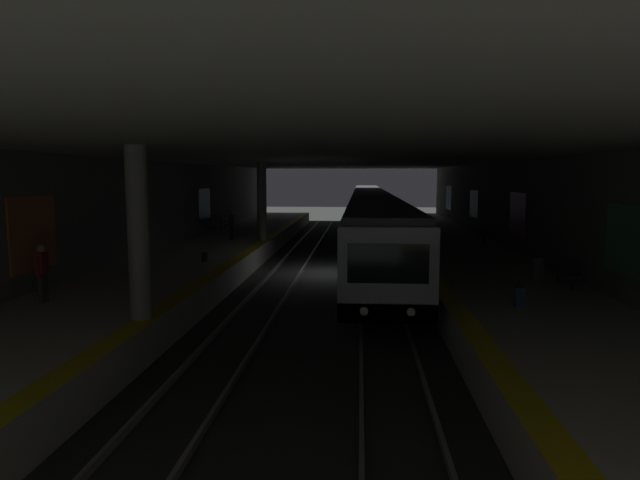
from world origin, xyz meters
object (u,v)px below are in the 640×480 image
object	(u,v)px
person_waiting_near	(42,271)
trash_bin	(537,269)
pillar_far	(262,202)
backpack_on_floor	(205,257)
bench_left_near	(568,271)
person_walking_mid	(232,224)
bench_right_mid	(225,220)
bench_left_mid	(483,233)
metro_train	(370,211)
pillar_near	(138,233)
suitcase_rolling	(519,297)
bench_right_near	(217,223)

from	to	relation	value
person_waiting_near	trash_bin	world-z (taller)	person_waiting_near
pillar_far	backpack_on_floor	xyz separation A→B (m)	(-8.24, 1.10, -2.08)
bench_left_near	person_walking_mid	xyz separation A→B (m)	(12.97, 14.76, 0.42)
bench_left_near	bench_right_mid	size ratio (longest dim) A/B	1.00
bench_left_mid	trash_bin	size ratio (longest dim) A/B	2.00
metro_train	person_walking_mid	bearing A→B (deg)	144.96
pillar_near	backpack_on_floor	distance (m)	10.00
person_walking_mid	bench_left_near	bearing A→B (deg)	-131.30
pillar_near	person_waiting_near	xyz separation A→B (m)	(1.59, 3.65, -1.32)
bench_right_mid	person_waiting_near	world-z (taller)	person_waiting_near
bench_left_near	bench_left_mid	size ratio (longest dim) A/B	1.00
pillar_far	person_waiting_near	distance (m)	16.83
metro_train	trash_bin	size ratio (longest dim) A/B	68.43
suitcase_rolling	trash_bin	size ratio (longest dim) A/B	1.03
bench_left_near	person_waiting_near	distance (m)	16.94
trash_bin	suitcase_rolling	bearing A→B (deg)	156.29
pillar_near	backpack_on_floor	size ratio (longest dim) A/B	11.38
person_waiting_near	suitcase_rolling	world-z (taller)	person_waiting_near
metro_train	bench_right_mid	xyz separation A→B (m)	(-4.37, 10.73, -0.45)
bench_right_near	person_waiting_near	xyz separation A→B (m)	(-21.87, -0.53, 0.43)
metro_train	person_walking_mid	xyz separation A→B (m)	(-12.02, 8.43, -0.03)
metro_train	bench_left_mid	world-z (taller)	metro_train
pillar_far	bench_right_mid	bearing A→B (deg)	27.90
person_walking_mid	suitcase_rolling	bearing A→B (deg)	-142.91
backpack_on_floor	suitcase_rolling	bearing A→B (deg)	-123.88
pillar_near	bench_left_mid	xyz separation A→B (m)	(18.24, -12.88, -1.75)
pillar_near	pillar_far	xyz separation A→B (m)	(17.96, 0.00, 0.00)
pillar_near	bench_left_mid	bearing A→B (deg)	-35.24
pillar_near	person_walking_mid	world-z (taller)	pillar_near
metro_train	bench_right_near	distance (m)	12.70
pillar_near	suitcase_rolling	xyz separation A→B (m)	(2.03, -10.35, -1.98)
backpack_on_floor	pillar_near	bearing A→B (deg)	-173.54
bench_left_near	suitcase_rolling	xyz separation A→B (m)	(-3.21, 2.53, -0.23)
metro_train	backpack_on_floor	world-z (taller)	metro_train
metro_train	backpack_on_floor	xyz separation A→B (m)	(-20.51, 7.65, -0.78)
pillar_near	bench_right_mid	distance (m)	26.26
metro_train	pillar_near	bearing A→B (deg)	167.78
bench_left_mid	bench_right_near	size ratio (longest dim) A/B	1.00
bench_right_mid	person_walking_mid	bearing A→B (deg)	-163.24
metro_train	bench_left_mid	size ratio (longest dim) A/B	34.21
bench_left_near	metro_train	bearing A→B (deg)	14.22
metro_train	bench_left_near	size ratio (longest dim) A/B	34.21
metro_train	bench_right_near	xyz separation A→B (m)	(-6.78, 10.73, -0.45)
suitcase_rolling	backpack_on_floor	xyz separation A→B (m)	(7.69, 11.45, -0.09)
bench_right_near	person_walking_mid	size ratio (longest dim) A/B	0.98
bench_left_mid	trash_bin	xyz separation A→B (m)	(-12.11, 0.73, -0.10)
bench_left_mid	bench_left_near	bearing A→B (deg)	180.00
bench_right_near	person_walking_mid	bearing A→B (deg)	-156.29
metro_train	pillar_far	bearing A→B (deg)	151.92
bench_left_mid	person_walking_mid	world-z (taller)	person_walking_mid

